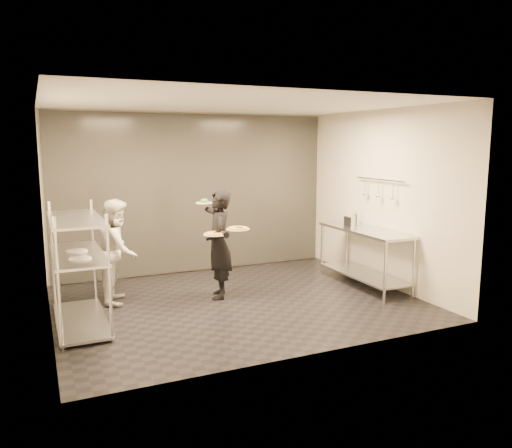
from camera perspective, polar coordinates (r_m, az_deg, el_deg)
name	(u,v)px	position (r m, az deg, el deg)	size (l,w,h in m)	color
room_shell	(210,198)	(8.08, -5.23, 3.00)	(5.00, 4.00, 2.80)	black
pass_rack	(78,265)	(6.61, -19.65, -4.43)	(0.60, 1.60, 1.50)	silver
prep_counter	(364,247)	(8.17, 12.27, -2.60)	(0.60, 1.80, 0.92)	silver
utensil_rail	(379,189)	(8.19, 13.88, 3.88)	(0.07, 1.20, 0.31)	silver
waiter	(219,244)	(7.34, -4.25, -2.35)	(0.58, 0.38, 1.60)	black
chef	(118,251)	(7.43, -15.51, -2.96)	(0.72, 0.56, 1.49)	silver
pizza_plate_near	(215,234)	(7.07, -4.67, -1.10)	(0.34, 0.34, 0.05)	white
pizza_plate_far	(238,228)	(7.12, -2.09, -0.51)	(0.33, 0.33, 0.05)	white
salad_plate	(204,202)	(7.52, -5.92, 2.57)	(0.26, 0.26, 0.07)	white
pos_monitor	(349,222)	(8.26, 10.55, 0.23)	(0.05, 0.23, 0.16)	black
bottle_green	(353,220)	(8.10, 11.08, 0.41)	(0.07, 0.07, 0.27)	gray
bottle_clear	(354,217)	(8.58, 11.17, 0.76)	(0.07, 0.07, 0.23)	gray
bottle_dark	(355,220)	(8.38, 11.26, 0.47)	(0.06, 0.06, 0.20)	black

